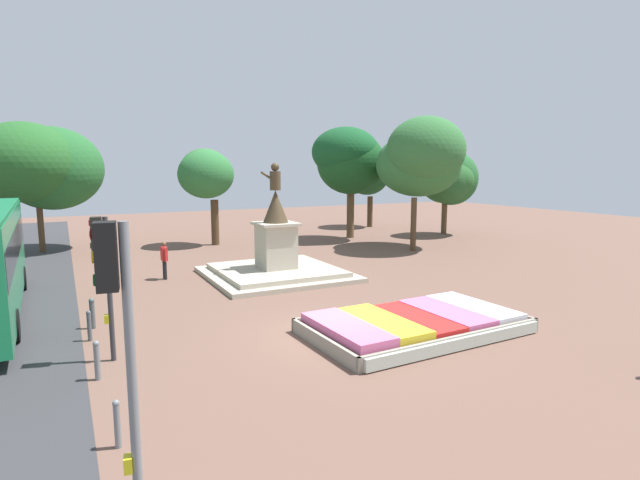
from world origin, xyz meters
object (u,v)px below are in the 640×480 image
pedestrian_near_planter (164,258)px  flower_planter (414,324)px  traffic_light_near_crossing (120,329)px  kerb_bollard_mid_b (89,325)px  statue_monument (276,258)px  kerb_bollard_north (92,312)px  kerb_bollard_south (117,423)px  traffic_light_mid_block (103,263)px  kerb_bollard_mid_a (97,359)px

pedestrian_near_planter → flower_planter: bearing=-64.1°
traffic_light_near_crossing → kerb_bollard_mid_b: traffic_light_near_crossing is taller
flower_planter → statue_monument: bearing=94.3°
statue_monument → pedestrian_near_planter: (-4.36, 1.66, 0.12)m
kerb_bollard_mid_b → kerb_bollard_north: kerb_bollard_north is taller
flower_planter → kerb_bollard_south: size_ratio=7.41×
traffic_light_near_crossing → traffic_light_mid_block: (0.24, 6.51, -0.34)m
kerb_bollard_south → kerb_bollard_mid_b: size_ratio=1.00×
traffic_light_near_crossing → kerb_bollard_south: traffic_light_near_crossing is taller
flower_planter → pedestrian_near_planter: size_ratio=3.91×
flower_planter → kerb_bollard_north: bearing=150.3°
statue_monument → pedestrian_near_planter: 4.66m
traffic_light_near_crossing → kerb_bollard_mid_a: traffic_light_near_crossing is taller
flower_planter → traffic_light_mid_block: bearing=167.6°
traffic_light_mid_block → kerb_bollard_north: size_ratio=3.87×
traffic_light_near_crossing → kerb_bollard_south: 3.31m
traffic_light_near_crossing → pedestrian_near_planter: traffic_light_near_crossing is taller
kerb_bollard_mid_a → kerb_bollard_north: size_ratio=0.99×
flower_planter → kerb_bollard_south: kerb_bollard_south is taller
pedestrian_near_planter → kerb_bollard_south: bearing=-103.5°
flower_planter → pedestrian_near_planter: (-5.00, 10.29, 0.67)m
traffic_light_near_crossing → kerb_bollard_mid_a: bearing=90.6°
traffic_light_mid_block → kerb_bollard_mid_b: (-0.33, 1.76, -1.98)m
kerb_bollard_south → kerb_bollard_north: 7.03m
flower_planter → kerb_bollard_north: size_ratio=6.90×
pedestrian_near_planter → kerb_bollard_mid_b: (-3.20, -6.81, -0.47)m
kerb_bollard_south → kerb_bollard_mid_a: size_ratio=0.94×
statue_monument → kerb_bollard_mid_b: (-7.55, -5.15, -0.35)m
statue_monument → kerb_bollard_mid_a: (-7.53, -7.97, -0.32)m
traffic_light_near_crossing → kerb_bollard_mid_b: bearing=90.6°
kerb_bollard_mid_a → kerb_bollard_north: kerb_bollard_north is taller
kerb_bollard_north → kerb_bollard_mid_b: bearing=-96.9°
pedestrian_near_planter → kerb_bollard_mid_a: (-3.17, -9.63, -0.45)m
pedestrian_near_planter → kerb_bollard_north: size_ratio=1.76×
pedestrian_near_planter → kerb_bollard_mid_b: pedestrian_near_planter is taller
kerb_bollard_mid_b → kerb_bollard_north: 1.12m
pedestrian_near_planter → kerb_bollard_mid_a: size_ratio=1.78×
pedestrian_near_planter → kerb_bollard_north: bearing=-118.3°
pedestrian_near_planter → kerb_bollard_mid_b: bearing=-115.2°
pedestrian_near_planter → traffic_light_near_crossing: bearing=-101.7°
statue_monument → traffic_light_near_crossing: size_ratio=1.41×
kerb_bollard_south → kerb_bollard_mid_b: (-0.15, 5.92, 0.00)m
traffic_light_mid_block → kerb_bollard_mid_b: traffic_light_mid_block is taller
statue_monument → kerb_bollard_mid_b: size_ratio=6.75×
traffic_light_mid_block → kerb_bollard_mid_a: 2.24m
traffic_light_near_crossing → traffic_light_mid_block: bearing=87.9°
flower_planter → traffic_light_near_crossing: (-8.11, -4.79, 2.52)m
flower_planter → kerb_bollard_south: 8.41m
kerb_bollard_mid_a → flower_planter: bearing=-4.6°
statue_monument → pedestrian_near_planter: size_ratio=3.57×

